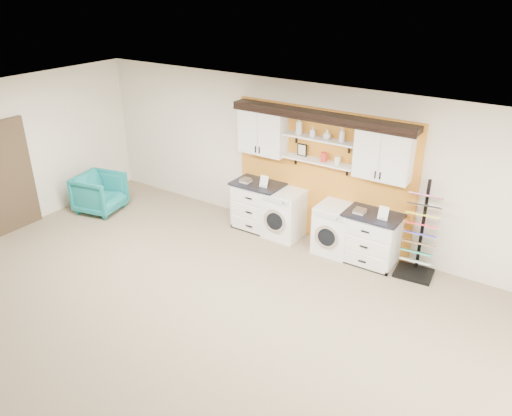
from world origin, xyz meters
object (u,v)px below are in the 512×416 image
Objects in this scene: washer at (284,214)px; sample_rack at (418,246)px; dryer at (335,229)px; base_cabinet_left at (258,206)px; base_cabinet_right at (371,238)px; armchair at (100,193)px.

sample_rack is (2.45, 0.04, 0.07)m from washer.
dryer is at bearing -0.00° from washer.
base_cabinet_left is 0.59× the size of sample_rack.
base_cabinet_right is 0.65m from dryer.
base_cabinet_left is at bearing 179.67° from washer.
washer is at bearing 180.00° from dryer.
washer is (-1.68, -0.00, 0.00)m from base_cabinet_right.
base_cabinet_left is 1.61m from dryer.
dryer is at bearing -0.12° from base_cabinet_left.
sample_rack is at bearing 1.52° from dryer.
washer is at bearing -0.33° from base_cabinet_left.
washer is 3.86m from armchair.
washer is at bearing 175.61° from sample_rack.
base_cabinet_left is 0.58m from washer.
dryer is (1.03, -0.00, -0.01)m from washer.
base_cabinet_right is at bearing 177.28° from sample_rack.
base_cabinet_right is at bearing 0.00° from base_cabinet_left.
sample_rack reaches higher than base_cabinet_right.
base_cabinet_left reaches higher than washer.
dryer is 0.54× the size of sample_rack.
base_cabinet_right is at bearing 0.12° from washer.
washer is 1.03m from dryer.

